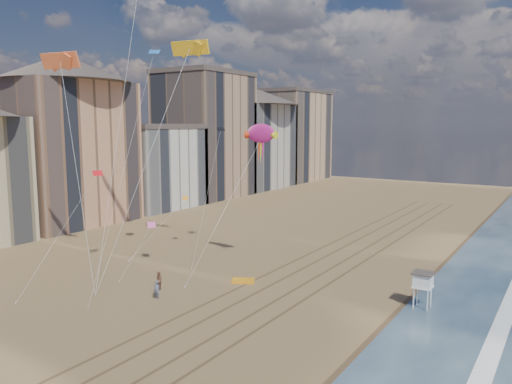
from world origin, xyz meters
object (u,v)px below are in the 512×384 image
Objects in this scene: kite_flyer_a at (157,290)px; kite_flyer_b at (159,281)px; grounded_kite at (243,281)px; lifeguard_stand at (423,281)px; show_kite at (261,134)px.

kite_flyer_b is (-1.87, 2.20, 0.04)m from kite_flyer_a.
grounded_kite is 9.05m from kite_flyer_b.
kite_flyer_b is (-24.28, -9.47, -1.69)m from lifeguard_stand.
show_kite is at bearing 175.62° from lifeguard_stand.
kite_flyer_b reaches higher than kite_flyer_a.
kite_flyer_a is (-22.41, -11.67, -1.73)m from lifeguard_stand.
show_kite reaches higher than kite_flyer_a.
grounded_kite is at bearing -84.67° from show_kite.
kite_flyer_b is at bearing -117.14° from show_kite.
lifeguard_stand is 18.67m from grounded_kite.
kite_flyer_a is at bearing -105.85° from show_kite.
show_kite is 20.27m from kite_flyer_a.
lifeguard_stand is 25.33m from kite_flyer_a.
grounded_kite is 16.30m from show_kite.
grounded_kite is 0.13× the size of show_kite.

